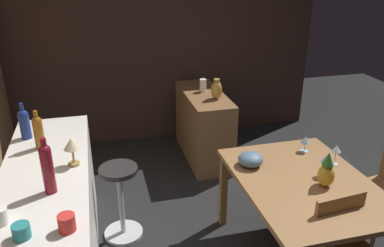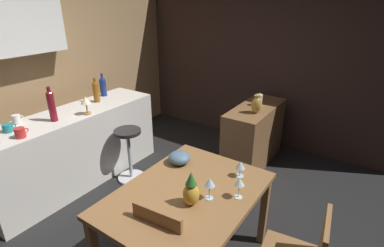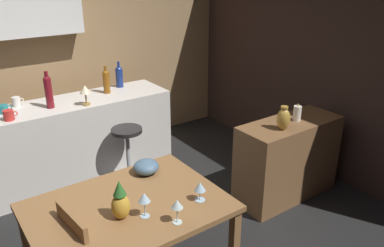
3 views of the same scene
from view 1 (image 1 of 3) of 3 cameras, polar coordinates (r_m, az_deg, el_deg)
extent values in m
cube|color=#33231E|center=(4.99, -6.26, 11.97)|extent=(0.10, 4.40, 2.60)
cube|color=olive|center=(3.04, 16.23, -8.37)|extent=(1.28, 0.95, 0.04)
cube|color=olive|center=(3.53, 4.63, -9.76)|extent=(0.06, 0.06, 0.70)
cube|color=olive|center=(3.86, 16.81, -7.66)|extent=(0.06, 0.06, 0.70)
cube|color=silver|center=(3.09, -19.84, -14.35)|extent=(2.10, 0.60, 0.90)
cube|color=brown|center=(4.64, 1.72, -0.34)|extent=(1.10, 0.44, 0.82)
cube|color=olive|center=(2.83, 20.63, -13.29)|extent=(0.07, 0.38, 0.39)
cube|color=olive|center=(3.68, 25.89, -9.05)|extent=(0.45, 0.45, 0.04)
cylinder|color=olive|center=(3.61, 25.29, -14.01)|extent=(0.04, 0.04, 0.42)
cylinder|color=olive|center=(3.78, 21.83, -11.54)|extent=(0.04, 0.04, 0.42)
cylinder|color=olive|center=(3.99, 25.26, -10.25)|extent=(0.04, 0.04, 0.42)
cylinder|color=#262323|center=(3.27, -10.78, -6.71)|extent=(0.32, 0.32, 0.04)
cylinder|color=silver|center=(3.44, -10.36, -11.45)|extent=(0.04, 0.04, 0.64)
cylinder|color=silver|center=(3.63, -10.00, -15.53)|extent=(0.34, 0.34, 0.03)
cylinder|color=silver|center=(3.14, 18.80, -7.16)|extent=(0.06, 0.06, 0.00)
cylinder|color=silver|center=(3.11, 18.93, -6.27)|extent=(0.01, 0.01, 0.11)
cone|color=silver|center=(3.07, 19.14, -4.88)|extent=(0.08, 0.08, 0.06)
cylinder|color=silver|center=(3.33, 20.14, -5.59)|extent=(0.06, 0.06, 0.00)
cylinder|color=silver|center=(3.30, 20.27, -4.74)|extent=(0.01, 0.01, 0.11)
cone|color=silver|center=(3.27, 20.47, -3.48)|extent=(0.08, 0.08, 0.06)
cylinder|color=silver|center=(3.46, 16.16, -3.89)|extent=(0.07, 0.07, 0.00)
cylinder|color=silver|center=(3.44, 16.24, -3.31)|extent=(0.01, 0.01, 0.07)
cone|color=silver|center=(3.41, 16.36, -2.28)|extent=(0.08, 0.08, 0.06)
ellipsoid|color=gold|center=(2.97, 19.08, -7.20)|extent=(0.12, 0.12, 0.17)
cone|color=#2D6B28|center=(2.91, 19.43, -4.90)|extent=(0.08, 0.08, 0.10)
ellipsoid|color=slate|center=(3.12, 8.59, -5.22)|extent=(0.20, 0.20, 0.11)
cylinder|color=#8C5114|center=(3.20, -21.56, -1.55)|extent=(0.08, 0.08, 0.22)
sphere|color=#8C5114|center=(3.16, -21.86, 0.30)|extent=(0.08, 0.08, 0.08)
cylinder|color=#8C5114|center=(3.14, -22.00, 1.20)|extent=(0.03, 0.03, 0.06)
cylinder|color=maroon|center=(2.57, -20.39, -6.64)|extent=(0.07, 0.07, 0.29)
sphere|color=maroon|center=(2.51, -20.85, -3.72)|extent=(0.07, 0.07, 0.07)
cylinder|color=maroon|center=(2.49, -21.02, -2.65)|extent=(0.04, 0.04, 0.06)
cylinder|color=navy|center=(3.42, -23.31, -0.43)|extent=(0.08, 0.08, 0.20)
sphere|color=navy|center=(3.39, -23.58, 1.15)|extent=(0.08, 0.08, 0.08)
cylinder|color=navy|center=(3.37, -23.75, 2.14)|extent=(0.03, 0.03, 0.08)
cylinder|color=red|center=(2.26, -17.93, -13.72)|extent=(0.09, 0.09, 0.10)
torus|color=red|center=(2.31, -17.89, -12.75)|extent=(0.05, 0.01, 0.05)
cylinder|color=white|center=(2.44, -26.33, -12.13)|extent=(0.08, 0.08, 0.10)
torus|color=white|center=(2.48, -26.14, -11.36)|extent=(0.05, 0.01, 0.05)
cylinder|color=teal|center=(2.30, -23.79, -14.28)|extent=(0.09, 0.09, 0.08)
torus|color=teal|center=(2.34, -23.61, -13.33)|extent=(0.05, 0.01, 0.05)
cylinder|color=#A58447|center=(2.91, -16.92, -5.65)|extent=(0.08, 0.08, 0.02)
cylinder|color=#A58447|center=(2.88, -17.07, -4.53)|extent=(0.02, 0.02, 0.11)
cone|color=beige|center=(2.84, -17.29, -2.82)|extent=(0.12, 0.12, 0.08)
cylinder|color=white|center=(4.53, 1.62, 5.62)|extent=(0.08, 0.08, 0.15)
ellipsoid|color=yellow|center=(4.51, 1.63, 6.67)|extent=(0.01, 0.01, 0.03)
ellipsoid|color=#B78C38|center=(4.29, 3.62, 4.96)|extent=(0.12, 0.12, 0.21)
cylinder|color=#B78C38|center=(4.25, 3.65, 6.42)|extent=(0.07, 0.07, 0.02)
camera|label=2|loc=(2.60, 61.31, 8.16)|focal=27.41mm
camera|label=3|loc=(3.70, 57.67, 12.47)|focal=36.29mm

